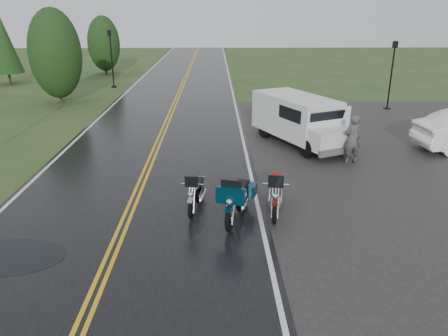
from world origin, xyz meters
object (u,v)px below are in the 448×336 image
person_at_van (352,140)px  lamp_post_far_left (112,59)px  motorcycle_silver (191,200)px  van_white (309,133)px  motorcycle_teal (230,209)px  lamp_post_far_right (391,76)px  motorcycle_red (275,203)px

person_at_van → lamp_post_far_left: lamp_post_far_left is taller
motorcycle_silver → van_white: size_ratio=0.38×
motorcycle_teal → lamp_post_far_right: bearing=72.8°
motorcycle_teal → motorcycle_silver: bearing=159.3°
lamp_post_far_right → motorcycle_teal: bearing=-123.2°
motorcycle_teal → van_white: bearing=77.6°
lamp_post_far_left → lamp_post_far_right: size_ratio=1.07×
motorcycle_red → motorcycle_silver: bearing=179.2°
motorcycle_red → lamp_post_far_right: bearing=68.2°
van_white → lamp_post_far_left: bearing=98.5°
van_white → lamp_post_far_right: bearing=28.9°
motorcycle_teal → van_white: 7.00m
lamp_post_far_left → lamp_post_far_right: (18.05, -8.18, -0.13)m
motorcycle_teal → motorcycle_silver: (-1.06, 0.79, -0.10)m
van_white → lamp_post_far_right: (6.62, 9.07, 0.93)m
motorcycle_silver → motorcycle_red: bearing=-1.5°
person_at_van → motorcycle_teal: bearing=37.9°
motorcycle_red → person_at_van: bearing=63.5°
motorcycle_red → van_white: size_ratio=0.42×
motorcycle_red → lamp_post_far_right: (8.70, 14.81, 1.31)m
van_white → motorcycle_silver: bearing=-154.2°
van_white → person_at_van: size_ratio=2.91×
lamp_post_far_right → person_at_van: bearing=-117.7°
motorcycle_red → lamp_post_far_right: lamp_post_far_right is taller
lamp_post_far_left → motorcycle_red: bearing=-67.9°
person_at_van → motorcycle_red: bearing=44.0°
van_white → lamp_post_far_left: 20.72m
motorcycle_teal → person_at_van: 7.40m
person_at_van → lamp_post_far_left: bearing=-64.8°
motorcycle_red → motorcycle_silver: motorcycle_red is taller
motorcycle_silver → van_white: 6.93m
motorcycle_silver → person_at_van: bearing=46.8°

